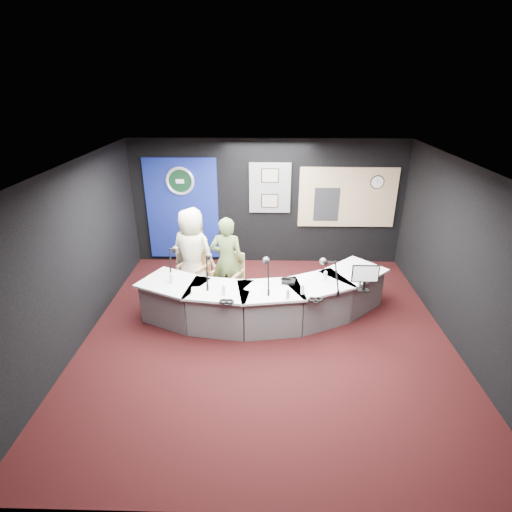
{
  "coord_description": "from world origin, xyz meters",
  "views": [
    {
      "loc": [
        -0.05,
        -5.56,
        3.96
      ],
      "look_at": [
        -0.2,
        0.8,
        1.1
      ],
      "focal_mm": 28.0,
      "sensor_mm": 36.0,
      "label": 1
    }
  ],
  "objects_px": {
    "person_man": "(192,253)",
    "armchair_left": "(194,273)",
    "armchair_right": "(228,277)",
    "broadcast_desk": "(264,299)",
    "person_woman": "(227,261)"
  },
  "relations": [
    {
      "from": "armchair_left",
      "to": "person_woman",
      "type": "height_order",
      "value": "person_woman"
    },
    {
      "from": "person_man",
      "to": "person_woman",
      "type": "relative_size",
      "value": 1.05
    },
    {
      "from": "person_man",
      "to": "armchair_right",
      "type": "bearing_deg",
      "value": 176.96
    },
    {
      "from": "armchair_right",
      "to": "person_man",
      "type": "height_order",
      "value": "person_man"
    },
    {
      "from": "armchair_left",
      "to": "person_woman",
      "type": "relative_size",
      "value": 0.54
    },
    {
      "from": "person_man",
      "to": "person_woman",
      "type": "height_order",
      "value": "person_man"
    },
    {
      "from": "person_man",
      "to": "broadcast_desk",
      "type": "bearing_deg",
      "value": 166.66
    },
    {
      "from": "person_woman",
      "to": "armchair_right",
      "type": "bearing_deg",
      "value": -0.0
    },
    {
      "from": "armchair_left",
      "to": "person_man",
      "type": "height_order",
      "value": "person_man"
    },
    {
      "from": "broadcast_desk",
      "to": "person_woman",
      "type": "height_order",
      "value": "person_woman"
    },
    {
      "from": "broadcast_desk",
      "to": "armchair_right",
      "type": "height_order",
      "value": "armchair_right"
    },
    {
      "from": "person_man",
      "to": "armchair_left",
      "type": "bearing_deg",
      "value": -0.0
    },
    {
      "from": "armchair_right",
      "to": "person_man",
      "type": "xyz_separation_m",
      "value": [
        -0.69,
        0.26,
        0.37
      ]
    },
    {
      "from": "broadcast_desk",
      "to": "person_woman",
      "type": "distance_m",
      "value": 1.01
    },
    {
      "from": "armchair_left",
      "to": "person_man",
      "type": "relative_size",
      "value": 0.52
    }
  ]
}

